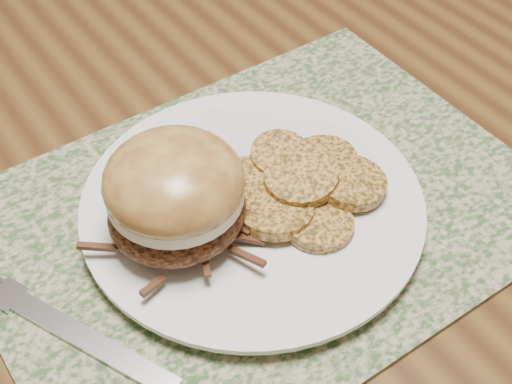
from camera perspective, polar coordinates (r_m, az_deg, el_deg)
dining_table at (r=0.63m, az=-11.74°, el=-9.69°), size 1.50×0.90×0.75m
placemat at (r=0.58m, az=0.50°, el=-1.63°), size 0.45×0.33×0.00m
dinner_plate at (r=0.58m, az=-0.29°, el=-1.17°), size 0.26×0.26×0.02m
pork_sandwich at (r=0.52m, az=-6.48°, el=-0.14°), size 0.14×0.14×0.08m
roasted_potatoes at (r=0.57m, az=3.66°, el=0.58°), size 0.15×0.14×0.03m
fork at (r=0.53m, az=-15.39°, el=-10.20°), size 0.10×0.19×0.00m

